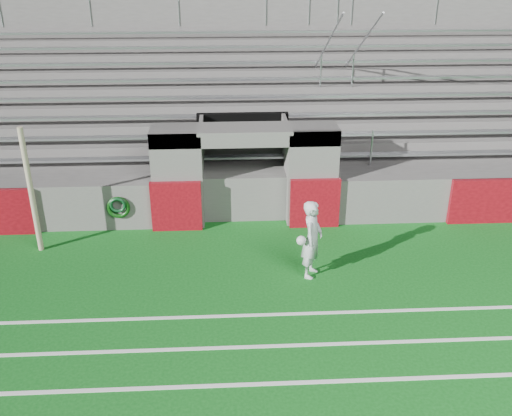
{
  "coord_description": "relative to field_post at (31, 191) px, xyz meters",
  "views": [
    {
      "loc": [
        -0.46,
        -10.53,
        6.76
      ],
      "look_at": [
        0.2,
        1.8,
        1.1
      ],
      "focal_mm": 40.0,
      "sensor_mm": 36.0,
      "label": 1
    }
  ],
  "objects": [
    {
      "name": "hose_coil",
      "position": [
        1.79,
        0.9,
        -0.86
      ],
      "size": [
        0.6,
        0.15,
        0.6
      ],
      "color": "#0B3B0C",
      "rests_on": "ground"
    },
    {
      "name": "goalkeeper_with_ball",
      "position": [
        6.44,
        -1.53,
        -0.65
      ],
      "size": [
        0.7,
        0.78,
        1.81
      ],
      "color": "silver",
      "rests_on": "ground"
    },
    {
      "name": "field_post",
      "position": [
        0.0,
        0.0,
        0.0
      ],
      "size": [
        0.13,
        0.13,
        3.11
      ],
      "primitive_type": "cylinder",
      "color": "tan",
      "rests_on": "ground"
    },
    {
      "name": "ground",
      "position": [
        5.08,
        -2.04,
        -1.56
      ],
      "size": [
        90.0,
        90.0,
        0.0
      ],
      "primitive_type": "plane",
      "color": "#0E5515",
      "rests_on": "ground"
    },
    {
      "name": "stadium_structure",
      "position": [
        5.08,
        5.93,
        -0.06
      ],
      "size": [
        26.0,
        8.48,
        5.42
      ],
      "color": "#575553",
      "rests_on": "ground"
    }
  ]
}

